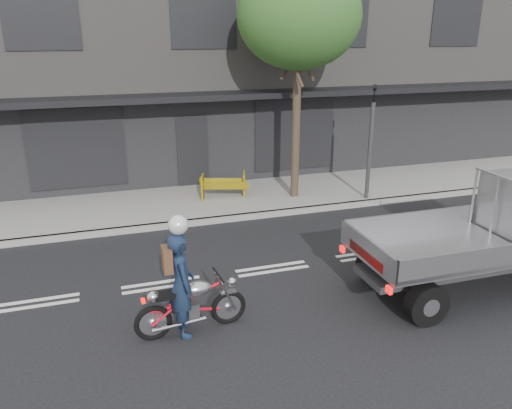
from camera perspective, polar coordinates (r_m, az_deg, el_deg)
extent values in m
plane|color=black|center=(10.98, 1.87, -7.37)|extent=(80.00, 80.00, 0.00)
cube|color=gray|center=(15.13, -4.09, 0.52)|extent=(32.00, 3.20, 0.15)
cube|color=gray|center=(13.67, -2.48, -1.53)|extent=(32.00, 0.20, 0.15)
cube|color=slate|center=(20.83, -8.91, 16.49)|extent=(26.00, 10.00, 8.00)
cylinder|color=#382B21|center=(14.82, 4.57, 7.82)|extent=(0.24, 0.24, 4.00)
ellipsoid|color=#29541F|center=(14.54, 4.93, 20.68)|extent=(3.40, 3.40, 2.89)
cylinder|color=#2D2D30|center=(15.06, 12.85, 5.64)|extent=(0.12, 0.12, 3.00)
imported|color=black|center=(14.77, 13.36, 12.25)|extent=(0.08, 0.10, 0.50)
torus|color=black|center=(8.72, -11.68, -13.12)|extent=(0.65, 0.14, 0.64)
torus|color=black|center=(8.99, -3.16, -11.65)|extent=(0.65, 0.14, 0.64)
cube|color=#2D2D30|center=(8.77, -7.70, -11.90)|extent=(0.34, 0.25, 0.27)
ellipsoid|color=silver|center=(8.61, -6.82, -9.50)|extent=(0.54, 0.34, 0.26)
cube|color=black|center=(8.53, -9.84, -10.11)|extent=(0.53, 0.26, 0.08)
cylinder|color=black|center=(8.61, -4.35, -8.00)|extent=(0.08, 0.57, 0.04)
imported|color=#15223C|center=(8.51, -8.52, -9.02)|extent=(0.49, 0.70, 1.84)
cylinder|color=black|center=(9.40, 18.90, -10.71)|extent=(0.78, 0.29, 0.78)
cylinder|color=black|center=(10.67, 13.51, -6.46)|extent=(0.78, 0.29, 0.78)
cylinder|color=black|center=(12.57, 26.53, -4.02)|extent=(0.78, 0.29, 0.78)
cube|color=#2D2D30|center=(10.87, 23.41, -6.07)|extent=(4.71, 1.07, 0.14)
cube|color=#A1A0A5|center=(10.20, 19.94, -4.94)|extent=(3.08, 2.02, 0.10)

